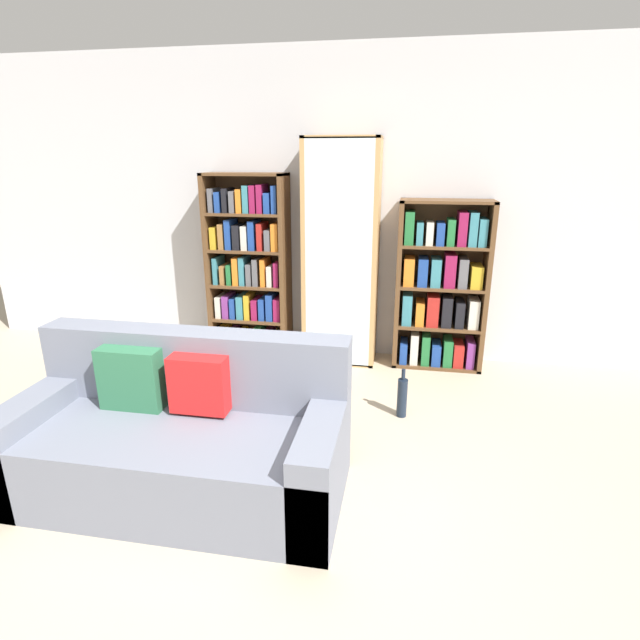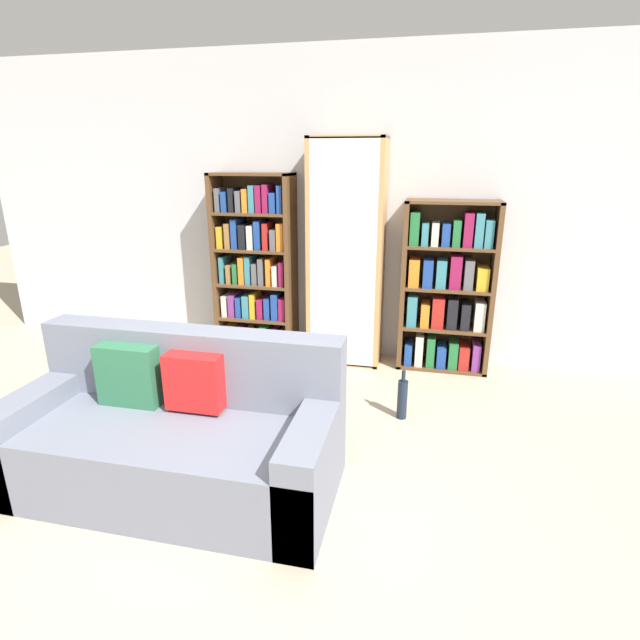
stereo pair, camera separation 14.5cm
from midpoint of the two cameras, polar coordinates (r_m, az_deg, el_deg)
The scene contains 7 objects.
ground_plane at distance 2.60m, azimuth -11.98°, elevation -26.08°, with size 16.00×16.00×0.00m, color tan.
wall_back at distance 4.60m, azimuth 0.13°, elevation 12.55°, with size 7.11×0.06×2.70m.
couch at distance 2.98m, azimuth -17.11°, elevation -12.97°, with size 1.82×0.82×0.85m.
bookshelf_left at distance 4.67m, azimuth -8.96°, elevation 5.69°, with size 0.74×0.32×1.67m.
display_cabinet at distance 4.42m, azimuth 1.48°, elevation 7.33°, with size 0.65×0.36×1.96m.
bookshelf_right at distance 4.45m, azimuth 12.76°, elevation 3.46°, with size 0.77×0.32×1.46m.
wine_bottle at distance 3.67m, azimuth 8.24°, elevation -8.72°, with size 0.07×0.07×0.37m.
Camera 1 is at (0.73, -1.72, 1.80)m, focal length 28.00 mm.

